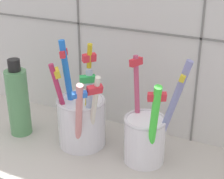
# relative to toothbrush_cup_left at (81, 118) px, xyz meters

# --- Properties ---
(counter_slab) EXTENTS (0.64, 0.22, 0.02)m
(counter_slab) POSITION_rel_toothbrush_cup_left_xyz_m (0.05, -0.02, -0.06)
(counter_slab) COLOR #BCB7AD
(counter_slab) RESTS_ON ground
(tile_wall_back) EXTENTS (0.64, 0.02, 0.45)m
(tile_wall_back) POSITION_rel_toothbrush_cup_left_xyz_m (0.05, 0.10, 0.16)
(tile_wall_back) COLOR silver
(tile_wall_back) RESTS_ON ground
(toothbrush_cup_left) EXTENTS (0.10, 0.11, 0.18)m
(toothbrush_cup_left) POSITION_rel_toothbrush_cup_left_xyz_m (0.00, 0.00, 0.00)
(toothbrush_cup_left) COLOR white
(toothbrush_cup_left) RESTS_ON counter_slab
(toothbrush_cup_right) EXTENTS (0.10, 0.09, 0.17)m
(toothbrush_cup_right) POSITION_rel_toothbrush_cup_left_xyz_m (0.11, 0.00, -0.00)
(toothbrush_cup_right) COLOR white
(toothbrush_cup_right) RESTS_ON counter_slab
(soap_bottle) EXTENTS (0.04, 0.04, 0.14)m
(soap_bottle) POSITION_rel_toothbrush_cup_left_xyz_m (-0.12, -0.01, 0.01)
(soap_bottle) COLOR #5A9A61
(soap_bottle) RESTS_ON counter_slab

